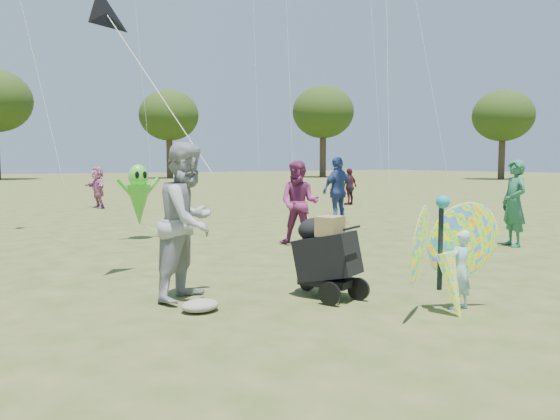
{
  "coord_description": "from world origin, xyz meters",
  "views": [
    {
      "loc": [
        -4.58,
        -5.07,
        1.81
      ],
      "look_at": [
        -0.2,
        1.5,
        1.1
      ],
      "focal_mm": 35.0,
      "sensor_mm": 36.0,
      "label": 1
    }
  ],
  "objects_px": {
    "crowd_h": "(350,187)",
    "crowd_j": "(98,187)",
    "adult_man": "(188,221)",
    "jogging_stroller": "(325,251)",
    "butterfly_kite": "(445,257)",
    "crowd_c": "(338,191)",
    "alien_kite": "(139,198)",
    "child_girl": "(460,270)",
    "crowd_f": "(514,203)",
    "crowd_e": "(299,203)"
  },
  "relations": [
    {
      "from": "crowd_j",
      "to": "crowd_f",
      "type": "bearing_deg",
      "value": 10.55
    },
    {
      "from": "child_girl",
      "to": "crowd_h",
      "type": "xyz_separation_m",
      "value": [
        9.43,
        12.9,
        0.27
      ]
    },
    {
      "from": "crowd_h",
      "to": "butterfly_kite",
      "type": "height_order",
      "value": "crowd_h"
    },
    {
      "from": "crowd_h",
      "to": "alien_kite",
      "type": "height_order",
      "value": "alien_kite"
    },
    {
      "from": "jogging_stroller",
      "to": "butterfly_kite",
      "type": "height_order",
      "value": "butterfly_kite"
    },
    {
      "from": "adult_man",
      "to": "jogging_stroller",
      "type": "bearing_deg",
      "value": -65.1
    },
    {
      "from": "crowd_e",
      "to": "adult_man",
      "type": "bearing_deg",
      "value": -92.92
    },
    {
      "from": "jogging_stroller",
      "to": "alien_kite",
      "type": "relative_size",
      "value": 0.66
    },
    {
      "from": "crowd_c",
      "to": "alien_kite",
      "type": "bearing_deg",
      "value": -8.38
    },
    {
      "from": "crowd_c",
      "to": "jogging_stroller",
      "type": "relative_size",
      "value": 1.7
    },
    {
      "from": "crowd_h",
      "to": "butterfly_kite",
      "type": "bearing_deg",
      "value": 38.65
    },
    {
      "from": "child_girl",
      "to": "alien_kite",
      "type": "relative_size",
      "value": 0.56
    },
    {
      "from": "crowd_f",
      "to": "crowd_j",
      "type": "distance_m",
      "value": 15.37
    },
    {
      "from": "crowd_c",
      "to": "crowd_e",
      "type": "bearing_deg",
      "value": 32.58
    },
    {
      "from": "crowd_c",
      "to": "crowd_f",
      "type": "height_order",
      "value": "crowd_c"
    },
    {
      "from": "jogging_stroller",
      "to": "butterfly_kite",
      "type": "xyz_separation_m",
      "value": [
        0.64,
        -1.45,
        0.07
      ]
    },
    {
      "from": "crowd_h",
      "to": "crowd_j",
      "type": "height_order",
      "value": "crowd_j"
    },
    {
      "from": "crowd_c",
      "to": "crowd_h",
      "type": "xyz_separation_m",
      "value": [
        4.92,
        5.16,
        -0.21
      ]
    },
    {
      "from": "crowd_e",
      "to": "jogging_stroller",
      "type": "bearing_deg",
      "value": -71.42
    },
    {
      "from": "adult_man",
      "to": "jogging_stroller",
      "type": "xyz_separation_m",
      "value": [
        1.55,
        -0.92,
        -0.41
      ]
    },
    {
      "from": "adult_man",
      "to": "alien_kite",
      "type": "bearing_deg",
      "value": 42.45
    },
    {
      "from": "crowd_h",
      "to": "adult_man",
      "type": "bearing_deg",
      "value": 27.18
    },
    {
      "from": "crowd_e",
      "to": "butterfly_kite",
      "type": "xyz_separation_m",
      "value": [
        -1.72,
        -5.33,
        -0.22
      ]
    },
    {
      "from": "child_girl",
      "to": "jogging_stroller",
      "type": "distance_m",
      "value": 1.71
    },
    {
      "from": "adult_man",
      "to": "crowd_j",
      "type": "distance_m",
      "value": 15.19
    },
    {
      "from": "child_girl",
      "to": "butterfly_kite",
      "type": "distance_m",
      "value": 0.4
    },
    {
      "from": "crowd_f",
      "to": "crowd_h",
      "type": "xyz_separation_m",
      "value": [
        4.38,
        10.31,
        -0.16
      ]
    },
    {
      "from": "alien_kite",
      "to": "crowd_h",
      "type": "bearing_deg",
      "value": 24.64
    },
    {
      "from": "crowd_c",
      "to": "butterfly_kite",
      "type": "xyz_separation_m",
      "value": [
        -4.85,
        -7.79,
        -0.28
      ]
    },
    {
      "from": "alien_kite",
      "to": "jogging_stroller",
      "type": "bearing_deg",
      "value": -88.06
    },
    {
      "from": "child_girl",
      "to": "crowd_e",
      "type": "height_order",
      "value": "crowd_e"
    },
    {
      "from": "crowd_f",
      "to": "butterfly_kite",
      "type": "height_order",
      "value": "crowd_f"
    },
    {
      "from": "crowd_h",
      "to": "jogging_stroller",
      "type": "distance_m",
      "value": 15.52
    },
    {
      "from": "child_girl",
      "to": "crowd_j",
      "type": "height_order",
      "value": "crowd_j"
    },
    {
      "from": "crowd_f",
      "to": "jogging_stroller",
      "type": "xyz_separation_m",
      "value": [
        -6.04,
        -1.19,
        -0.31
      ]
    },
    {
      "from": "crowd_f",
      "to": "alien_kite",
      "type": "xyz_separation_m",
      "value": [
        -6.26,
        5.43,
        0.05
      ]
    },
    {
      "from": "child_girl",
      "to": "crowd_e",
      "type": "relative_size",
      "value": 0.54
    },
    {
      "from": "child_girl",
      "to": "crowd_f",
      "type": "distance_m",
      "value": 5.69
    },
    {
      "from": "crowd_h",
      "to": "alien_kite",
      "type": "bearing_deg",
      "value": 10.33
    },
    {
      "from": "child_girl",
      "to": "crowd_f",
      "type": "height_order",
      "value": "crowd_f"
    },
    {
      "from": "crowd_c",
      "to": "crowd_j",
      "type": "height_order",
      "value": "crowd_c"
    },
    {
      "from": "jogging_stroller",
      "to": "butterfly_kite",
      "type": "bearing_deg",
      "value": -89.0
    },
    {
      "from": "child_girl",
      "to": "crowd_h",
      "type": "height_order",
      "value": "crowd_h"
    },
    {
      "from": "adult_man",
      "to": "crowd_c",
      "type": "relative_size",
      "value": 1.06
    },
    {
      "from": "crowd_f",
      "to": "child_girl",
      "type": "bearing_deg",
      "value": -38.8
    },
    {
      "from": "crowd_h",
      "to": "crowd_j",
      "type": "relative_size",
      "value": 0.94
    },
    {
      "from": "crowd_h",
      "to": "alien_kite",
      "type": "xyz_separation_m",
      "value": [
        -10.64,
        -4.88,
        0.21
      ]
    },
    {
      "from": "child_girl",
      "to": "alien_kite",
      "type": "xyz_separation_m",
      "value": [
        -1.21,
        8.01,
        0.48
      ]
    },
    {
      "from": "crowd_f",
      "to": "jogging_stroller",
      "type": "distance_m",
      "value": 6.16
    },
    {
      "from": "crowd_j",
      "to": "crowd_e",
      "type": "bearing_deg",
      "value": -2.33
    }
  ]
}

